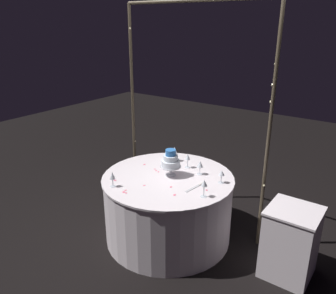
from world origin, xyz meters
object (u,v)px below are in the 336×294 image
(wine_glass_1, at_px, (200,165))
(cake_knife, at_px, (197,186))
(side_table, at_px, (290,243))
(tiered_cake, at_px, (170,161))
(wine_glass_2, at_px, (204,184))
(wine_glass_6, at_px, (221,174))
(wine_glass_5, at_px, (167,153))
(decorative_arch, at_px, (193,93))
(wine_glass_0, at_px, (174,151))
(wine_glass_3, at_px, (112,176))
(wine_glass_4, at_px, (188,158))
(main_table, at_px, (168,207))

(wine_glass_1, height_order, cake_knife, wine_glass_1)
(side_table, bearing_deg, tiered_cake, -174.50)
(side_table, relative_size, wine_glass_1, 4.53)
(wine_glass_2, xyz_separation_m, cake_knife, (-0.16, 0.14, -0.13))
(wine_glass_6, bearing_deg, wine_glass_5, 173.65)
(tiered_cake, bearing_deg, side_table, 5.50)
(decorative_arch, bearing_deg, side_table, -12.81)
(side_table, relative_size, wine_glass_2, 4.01)
(decorative_arch, relative_size, cake_knife, 8.42)
(wine_glass_0, bearing_deg, decorative_arch, 18.29)
(side_table, height_order, wine_glass_3, wine_glass_3)
(wine_glass_4, height_order, wine_glass_6, wine_glass_4)
(wine_glass_3, bearing_deg, tiered_cake, 60.52)
(side_table, relative_size, cake_knife, 2.35)
(wine_glass_3, relative_size, wine_glass_5, 0.89)
(decorative_arch, distance_m, wine_glass_6, 0.93)
(wine_glass_0, height_order, wine_glass_1, wine_glass_0)
(wine_glass_1, xyz_separation_m, cake_knife, (0.12, -0.27, -0.11))
(cake_knife, bearing_deg, side_table, 11.70)
(main_table, relative_size, wine_glass_2, 8.06)
(wine_glass_0, height_order, wine_glass_6, wine_glass_0)
(wine_glass_1, bearing_deg, wine_glass_3, -126.29)
(wine_glass_6, bearing_deg, wine_glass_2, -89.41)
(cake_knife, bearing_deg, wine_glass_5, 152.72)
(main_table, relative_size, tiered_cake, 4.79)
(wine_glass_2, bearing_deg, wine_glass_0, 142.33)
(cake_knife, bearing_deg, wine_glass_0, 143.30)
(main_table, bearing_deg, cake_knife, -2.89)
(wine_glass_0, bearing_deg, side_table, -8.76)
(wine_glass_5, bearing_deg, tiered_cake, -47.37)
(main_table, relative_size, cake_knife, 4.73)
(wine_glass_5, xyz_separation_m, cake_knife, (0.58, -0.30, -0.13))
(decorative_arch, height_order, wine_glass_6, decorative_arch)
(wine_glass_6, xyz_separation_m, cake_knife, (-0.16, -0.22, -0.10))
(wine_glass_4, distance_m, wine_glass_6, 0.50)
(wine_glass_1, distance_m, wine_glass_6, 0.29)
(main_table, distance_m, side_table, 1.29)
(wine_glass_5, bearing_deg, wine_glass_1, -3.92)
(side_table, bearing_deg, wine_glass_3, -157.09)
(wine_glass_1, xyz_separation_m, wine_glass_5, (-0.46, 0.03, 0.02))
(decorative_arch, height_order, wine_glass_3, decorative_arch)
(wine_glass_4, bearing_deg, cake_knife, -46.18)
(side_table, height_order, wine_glass_5, wine_glass_5)
(main_table, height_order, wine_glass_0, wine_glass_0)
(wine_glass_0, xyz_separation_m, wine_glass_1, (0.43, -0.15, -0.02))
(wine_glass_6, height_order, cake_knife, wine_glass_6)
(main_table, distance_m, wine_glass_2, 0.74)
(wine_glass_3, distance_m, wine_glass_5, 0.79)
(wine_glass_0, distance_m, wine_glass_1, 0.46)
(cake_knife, bearing_deg, wine_glass_1, 114.84)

